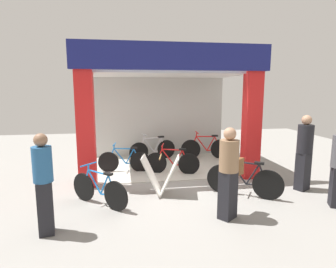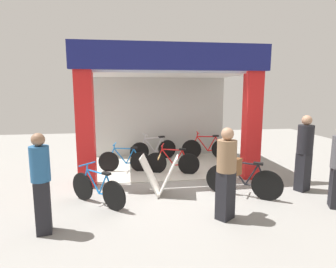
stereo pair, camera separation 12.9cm
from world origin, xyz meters
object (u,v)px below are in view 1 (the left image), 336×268
Objects in this scene: sandwich_board_sign at (160,175)px; pedestrian_1 at (44,183)px; bicycle_parked_1 at (99,190)px; bicycle_inside_1 at (153,150)px; bicycle_inside_3 at (125,161)px; pedestrian_0 at (229,171)px; bicycle_parked_0 at (244,180)px; pedestrian_2 at (304,151)px; bicycle_inside_2 at (206,148)px; bicycle_inside_0 at (173,162)px.

pedestrian_1 is (-2.14, -1.48, 0.43)m from sandwich_board_sign.
bicycle_inside_1 is at bearing 67.17° from bicycle_parked_1.
pedestrian_1 is (-1.33, -3.38, 0.54)m from bicycle_inside_3.
bicycle_parked_0 is at bearing 52.28° from pedestrian_0.
bicycle_inside_1 is 1.58m from bicycle_inside_3.
bicycle_inside_1 is 1.11× the size of bicycle_parked_0.
pedestrian_2 reaches higher than pedestrian_0.
bicycle_inside_2 is at bearing 47.64° from pedestrian_1.
bicycle_parked_0 is (-0.14, -3.48, -0.00)m from bicycle_inside_2.
pedestrian_2 is (2.32, 1.15, 0.04)m from pedestrian_0.
bicycle_inside_2 reaches higher than bicycle_inside_1.
bicycle_parked_1 is at bearing -133.75° from bicycle_inside_2.
bicycle_parked_0 is at bearing -55.77° from bicycle_inside_0.
pedestrian_1 reaches higher than bicycle_parked_1.
sandwich_board_sign is 2.63m from pedestrian_1.
bicycle_inside_2 is 0.95× the size of pedestrian_2.
pedestrian_0 is at bearing -60.05° from bicycle_inside_3.
bicycle_inside_1 is at bearing 103.16° from bicycle_inside_0.
pedestrian_1 is at bearing -145.30° from sandwich_board_sign.
pedestrian_1 reaches higher than bicycle_parked_0.
bicycle_inside_0 is at bearing 45.65° from bicycle_parked_1.
sandwich_board_sign is 3.47m from pedestrian_2.
pedestrian_0 is at bearing 1.36° from pedestrian_1.
pedestrian_0 is 3.23m from pedestrian_1.
pedestrian_1 reaches higher than sandwich_board_sign.
sandwich_board_sign is 0.55× the size of pedestrian_1.
sandwich_board_sign is at bearing 34.70° from pedestrian_1.
bicycle_parked_0 is (1.31, -1.92, 0.04)m from bicycle_inside_0.
bicycle_parked_1 is at bearing 158.53° from pedestrian_0.
bicycle_inside_0 is 0.87× the size of pedestrian_0.
bicycle_inside_0 is 2.71m from bicycle_parked_1.
bicycle_inside_1 is 0.93× the size of pedestrian_0.
pedestrian_2 reaches higher than bicycle_inside_3.
bicycle_inside_2 is at bearing 87.68° from bicycle_parked_0.
bicycle_inside_2 is at bearing 47.02° from bicycle_inside_0.
sandwich_board_sign is at bearing -123.18° from bicycle_inside_2.
pedestrian_0 is (0.93, -4.55, 0.54)m from bicycle_inside_1.
pedestrian_0 reaches higher than bicycle_parked_0.
bicycle_inside_3 is 4.78m from pedestrian_2.
pedestrian_2 is (4.23, -2.15, 0.61)m from bicycle_inside_3.
pedestrian_1 is (-3.23, -0.08, -0.03)m from pedestrian_0.
bicycle_inside_2 is 4.58m from pedestrian_0.
bicycle_parked_1 is at bearing -179.65° from bicycle_parked_0.
pedestrian_2 is at bearing -31.35° from bicycle_inside_0.
sandwich_board_sign is at bearing 175.83° from pedestrian_2.
bicycle_parked_1 is at bearing -103.04° from bicycle_inside_3.
pedestrian_2 is at bearing 12.47° from pedestrian_1.
pedestrian_1 is at bearing -111.49° from bicycle_inside_3.
bicycle_inside_2 is 1.82× the size of sandwich_board_sign.
bicycle_parked_1 is (-1.90, -1.94, 0.00)m from bicycle_inside_0.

